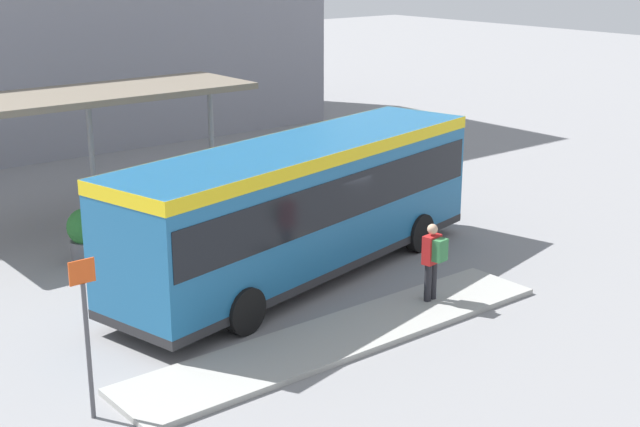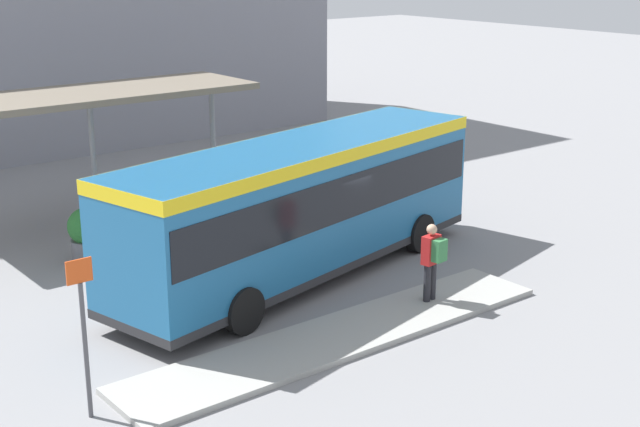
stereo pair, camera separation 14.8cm
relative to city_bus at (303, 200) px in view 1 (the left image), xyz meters
The scene contains 10 objects.
ground_plane 1.89m from the city_bus, 167.52° to the right, with size 120.00×120.00×0.00m, color gray.
curb_island 4.08m from the city_bus, 115.13° to the right, with size 9.76×1.80×0.12m.
city_bus is the anchor object (origin of this frame).
pedestrian_waiting 3.47m from the city_bus, 71.37° to the right, with size 0.45×0.48×1.74m.
bicycle_orange 9.52m from the city_bus, 26.18° to the left, with size 0.48×1.56×0.68m.
bicycle_blue 10.19m from the city_bus, 29.86° to the left, with size 0.48×1.71×0.74m.
bicycle_red 10.34m from the city_bus, 35.18° to the left, with size 0.48×1.64×0.71m.
station_shelter 7.52m from the city_bus, 105.54° to the left, with size 9.20×3.15×3.75m.
potted_planter_near_shelter 5.60m from the city_bus, 130.74° to the left, with size 0.93×0.93×1.39m.
platform_sign 7.49m from the city_bus, 155.80° to the right, with size 0.44×0.08×2.80m.
Camera 1 is at (-12.21, -15.78, 7.56)m, focal length 50.00 mm.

